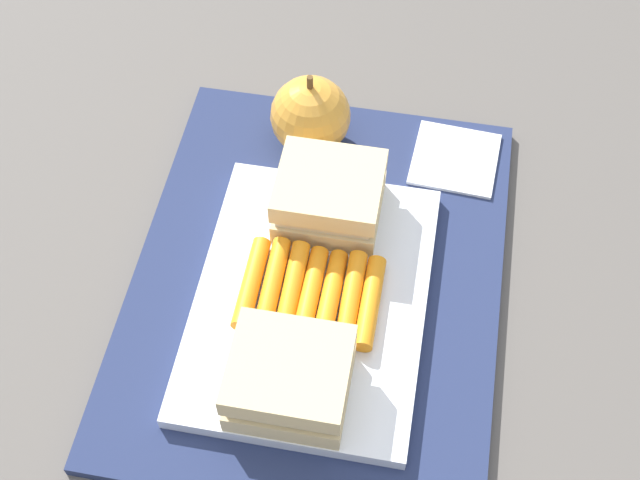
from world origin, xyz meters
name	(u,v)px	position (x,y,z in m)	size (l,w,h in m)	color
ground_plane	(317,284)	(0.00, 0.00, 0.00)	(2.40, 2.40, 0.00)	#56514C
lunchbag_mat	(317,280)	(0.00, 0.00, 0.01)	(0.36, 0.28, 0.01)	navy
food_tray	(311,300)	(-0.03, 0.00, 0.02)	(0.23, 0.17, 0.01)	white
sandwich_half_left	(290,378)	(-0.10, 0.00, 0.04)	(0.07, 0.08, 0.04)	#DBC189
sandwich_half_right	(329,196)	(0.05, 0.00, 0.04)	(0.07, 0.08, 0.04)	#DBC189
carrot_sticks_bundle	(311,292)	(-0.03, 0.00, 0.03)	(0.08, 0.10, 0.02)	orange
apple	(310,116)	(0.13, 0.03, 0.04)	(0.07, 0.07, 0.08)	gold
paper_napkin	(455,159)	(0.14, -0.09, 0.01)	(0.07, 0.07, 0.00)	white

